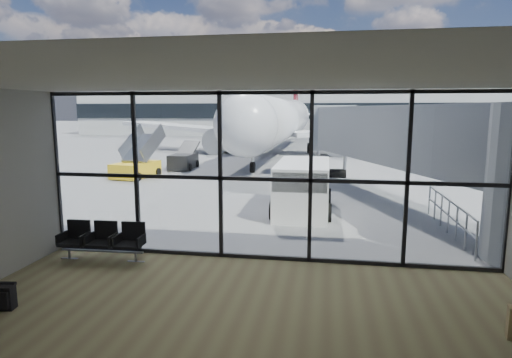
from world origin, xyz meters
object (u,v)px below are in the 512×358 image
(backpack, at_px, (5,297))
(mobile_stairs, at_px, (137,167))
(seating_row, at_px, (104,239))
(airliner, at_px, (281,120))
(belt_loader, at_px, (184,160))
(service_van, at_px, (303,187))

(backpack, height_order, mobile_stairs, mobile_stairs)
(seating_row, relative_size, airliner, 0.06)
(belt_loader, bearing_deg, mobile_stairs, -113.20)
(airliner, height_order, service_van, airliner)
(backpack, height_order, airliner, airliner)
(airliner, relative_size, service_van, 8.59)
(service_van, height_order, belt_loader, service_van)
(airliner, bearing_deg, mobile_stairs, -109.91)
(backpack, relative_size, mobile_stairs, 0.14)
(belt_loader, bearing_deg, backpack, -83.42)
(airliner, bearing_deg, backpack, -92.21)
(backpack, bearing_deg, service_van, 52.22)
(backpack, distance_m, belt_loader, 21.45)
(seating_row, bearing_deg, airliner, 85.55)
(airliner, distance_m, service_van, 25.98)
(service_van, xyz_separation_m, belt_loader, (-8.90, 11.71, -0.41))
(seating_row, distance_m, backpack, 3.18)
(airliner, distance_m, mobile_stairs, 19.52)
(airliner, distance_m, belt_loader, 15.10)
(service_van, relative_size, mobile_stairs, 1.20)
(mobile_stairs, bearing_deg, airliner, 78.51)
(belt_loader, xyz_separation_m, mobile_stairs, (-1.57, -4.18, -0.00))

